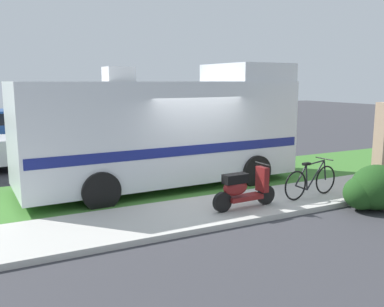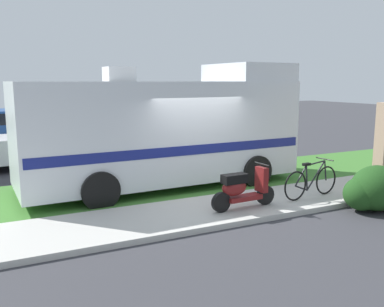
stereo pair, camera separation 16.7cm
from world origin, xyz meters
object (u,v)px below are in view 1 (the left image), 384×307
(motorhome_rv, at_px, (164,129))
(bicycle, at_px, (311,181))
(pickup_truck_far, at_px, (10,130))
(bottle_spare, at_px, (362,177))
(scooter, at_px, (243,188))
(bottle_green, at_px, (380,175))

(motorhome_rv, distance_m, bicycle, 4.06)
(pickup_truck_far, distance_m, bottle_spare, 13.23)
(motorhome_rv, bearing_deg, bottle_spare, -25.91)
(bottle_spare, bearing_deg, motorhome_rv, 154.09)
(bottle_spare, bearing_deg, pickup_truck_far, 128.76)
(scooter, height_order, bicycle, scooter)
(motorhome_rv, distance_m, pickup_truck_far, 8.59)
(motorhome_rv, height_order, pickup_truck_far, motorhome_rv)
(pickup_truck_far, bearing_deg, motorhome_rv, -67.20)
(motorhome_rv, height_order, bottle_green, motorhome_rv)
(pickup_truck_far, xyz_separation_m, bottle_spare, (8.27, -10.30, -0.71))
(bottle_green, distance_m, bottle_spare, 0.80)
(scooter, distance_m, pickup_truck_far, 11.53)
(bottle_green, bearing_deg, pickup_truck_far, 131.44)
(motorhome_rv, height_order, bottle_spare, motorhome_rv)
(bicycle, height_order, pickup_truck_far, pickup_truck_far)
(bicycle, relative_size, bottle_spare, 6.30)
(scooter, relative_size, bottle_spare, 5.78)
(motorhome_rv, relative_size, scooter, 4.60)
(scooter, xyz_separation_m, bottle_spare, (4.37, 0.55, -0.34))
(bottle_spare, bearing_deg, bicycle, -167.49)
(motorhome_rv, bearing_deg, bicycle, -48.63)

